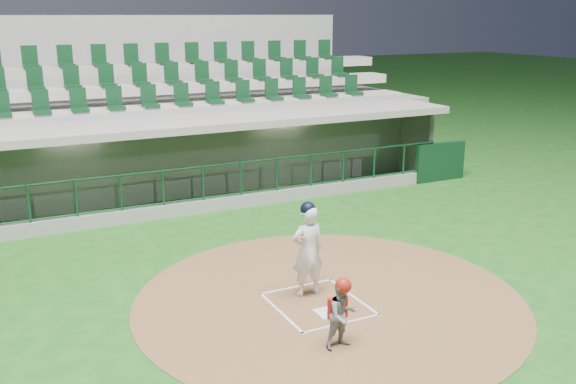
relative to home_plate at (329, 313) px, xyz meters
name	(u,v)px	position (x,y,z in m)	size (l,w,h in m)	color
ground	(310,298)	(0.00, 0.70, -0.02)	(120.00, 120.00, 0.00)	#194E16
dirt_circle	(329,299)	(0.30, 0.50, -0.02)	(7.20, 7.20, 0.01)	brown
home_plate	(329,313)	(0.00, 0.00, 0.00)	(0.43, 0.43, 0.02)	white
batter_box_chalk	(318,304)	(0.00, 0.40, 0.00)	(1.55, 1.80, 0.01)	white
dugout_structure	(185,163)	(0.09, 8.54, 0.93)	(16.40, 3.70, 3.00)	gray
seating_deck	(153,130)	(0.00, 11.61, 1.40)	(17.00, 6.72, 5.15)	gray
batter	(308,249)	(0.03, 0.86, 0.90)	(0.86, 0.85, 1.81)	white
catcher	(342,313)	(-0.40, -1.11, 0.57)	(0.56, 0.45, 1.17)	gray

